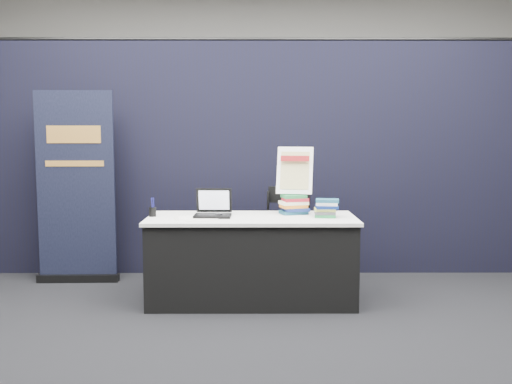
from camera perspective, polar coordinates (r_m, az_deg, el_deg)
The scene contains 15 objects.
floor at distance 4.58m, azimuth -0.46°, elevation -12.84°, with size 8.00×8.00×0.00m, color black.
wall_back at distance 8.34m, azimuth -0.36°, elevation 7.87°, with size 8.00×0.02×3.50m, color #A6A49D.
drape_partition at distance 5.94m, azimuth -0.40°, elevation 3.32°, with size 6.00×0.08×2.40m, color black.
display_table at distance 5.00m, azimuth -0.43°, elevation -6.72°, with size 1.80×0.75×0.75m.
laptop at distance 4.96m, azimuth -4.33°, elevation -1.79°, with size 0.32×0.26×0.24m.
mouse at distance 4.90m, azimuth -3.76°, elevation -2.34°, with size 0.08×0.12×0.04m, color black.
brochure_left at distance 4.88m, azimuth -6.49°, elevation -2.60°, with size 0.28×0.20×0.00m, color silver.
brochure_mid at distance 4.78m, azimuth -5.58°, elevation -2.77°, with size 0.26×0.19×0.00m, color silver.
brochure_right at distance 4.90m, azimuth -5.85°, elevation -2.55°, with size 0.33×0.23×0.00m, color white.
pen_cup at distance 5.02m, azimuth -10.31°, elevation -1.97°, with size 0.06×0.06×0.08m, color black.
book_stack_tall at distance 5.10m, azimuth 3.89°, elevation -1.23°, with size 0.25×0.22×0.18m.
book_stack_short at distance 4.93m, azimuth 7.06°, elevation -1.63°, with size 0.19×0.16×0.16m.
info_sign at distance 5.10m, azimuth 3.89°, elevation 2.12°, with size 0.34×0.19×0.44m.
pullup_banner at distance 5.85m, azimuth -17.53°, elevation -0.60°, with size 0.80×0.12×1.88m.
stacking_chair at distance 5.51m, azimuth 3.37°, elevation -3.98°, with size 0.53×0.54×0.94m.
Camera 1 is at (0.02, -4.33, 1.48)m, focal length 40.00 mm.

